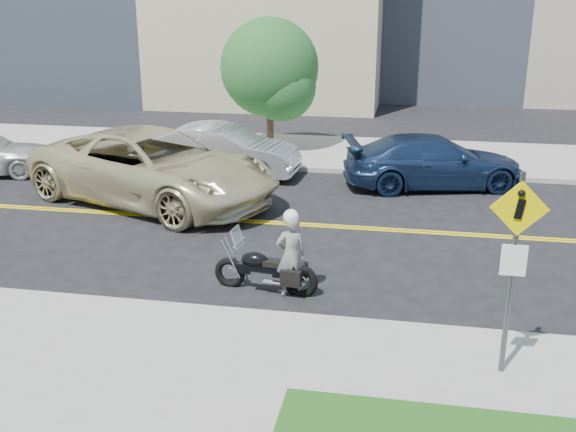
{
  "coord_description": "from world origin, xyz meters",
  "views": [
    {
      "loc": [
        2.72,
        -15.34,
        5.41
      ],
      "look_at": [
        0.41,
        -2.94,
        1.2
      ],
      "focal_mm": 42.0,
      "sensor_mm": 36.0,
      "label": 1
    }
  ],
  "objects_px": {
    "pedestrian_sign": "(514,256)",
    "parked_car_blue": "(434,162)",
    "motorcycle": "(266,261)",
    "parked_car_silver": "(222,151)",
    "motorcyclist": "(291,253)",
    "suv": "(154,167)"
  },
  "relations": [
    {
      "from": "motorcycle",
      "to": "suv",
      "type": "bearing_deg",
      "value": 136.14
    },
    {
      "from": "suv",
      "to": "parked_car_blue",
      "type": "relative_size",
      "value": 1.35
    },
    {
      "from": "suv",
      "to": "motorcyclist",
      "type": "bearing_deg",
      "value": -116.11
    },
    {
      "from": "pedestrian_sign",
      "to": "parked_car_blue",
      "type": "relative_size",
      "value": 0.58
    },
    {
      "from": "suv",
      "to": "parked_car_silver",
      "type": "bearing_deg",
      "value": 3.05
    },
    {
      "from": "motorcyclist",
      "to": "parked_car_blue",
      "type": "xyz_separation_m",
      "value": [
        2.74,
        8.02,
        -0.09
      ]
    },
    {
      "from": "parked_car_silver",
      "to": "parked_car_blue",
      "type": "distance_m",
      "value": 6.37
    },
    {
      "from": "motorcyclist",
      "to": "parked_car_blue",
      "type": "relative_size",
      "value": 0.33
    },
    {
      "from": "pedestrian_sign",
      "to": "parked_car_silver",
      "type": "relative_size",
      "value": 0.63
    },
    {
      "from": "motorcyclist",
      "to": "parked_car_blue",
      "type": "height_order",
      "value": "motorcyclist"
    },
    {
      "from": "suv",
      "to": "parked_car_blue",
      "type": "height_order",
      "value": "suv"
    },
    {
      "from": "motorcycle",
      "to": "parked_car_silver",
      "type": "bearing_deg",
      "value": 117.8
    },
    {
      "from": "motorcycle",
      "to": "parked_car_silver",
      "type": "height_order",
      "value": "parked_car_silver"
    },
    {
      "from": "pedestrian_sign",
      "to": "suv",
      "type": "distance_m",
      "value": 11.1
    },
    {
      "from": "motorcyclist",
      "to": "motorcycle",
      "type": "height_order",
      "value": "motorcyclist"
    },
    {
      "from": "motorcycle",
      "to": "motorcyclist",
      "type": "bearing_deg",
      "value": -4.52
    },
    {
      "from": "motorcycle",
      "to": "parked_car_blue",
      "type": "height_order",
      "value": "parked_car_blue"
    },
    {
      "from": "parked_car_silver",
      "to": "parked_car_blue",
      "type": "xyz_separation_m",
      "value": [
        6.37,
        -0.12,
        -0.03
      ]
    },
    {
      "from": "motorcyclist",
      "to": "parked_car_silver",
      "type": "height_order",
      "value": "motorcyclist"
    },
    {
      "from": "suv",
      "to": "parked_car_silver",
      "type": "height_order",
      "value": "suv"
    },
    {
      "from": "motorcycle",
      "to": "suv",
      "type": "height_order",
      "value": "suv"
    },
    {
      "from": "pedestrian_sign",
      "to": "parked_car_blue",
      "type": "bearing_deg",
      "value": 94.45
    }
  ]
}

